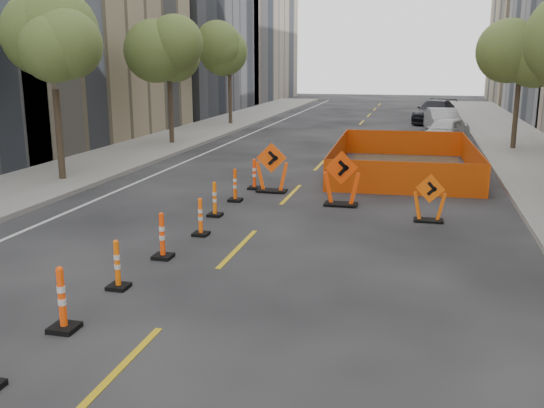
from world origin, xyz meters
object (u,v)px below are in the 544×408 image
(channelizer_3, at_px, (117,264))
(channelizer_5, at_px, (200,217))
(channelizer_6, at_px, (215,199))
(parked_car_near, at_px, (445,131))
(chevron_sign_left, at_px, (272,168))
(chevron_sign_right, at_px, (430,198))
(parked_car_mid, at_px, (442,121))
(channelizer_4, at_px, (162,236))
(parked_car_far, at_px, (435,112))
(chevron_sign_center, at_px, (342,179))
(channelizer_7, at_px, (235,185))
(channelizer_2, at_px, (62,299))
(channelizer_8, at_px, (254,174))

(channelizer_3, relative_size, channelizer_5, 1.01)
(channelizer_3, relative_size, channelizer_6, 0.99)
(channelizer_5, relative_size, parked_car_near, 0.24)
(chevron_sign_left, height_order, chevron_sign_right, chevron_sign_left)
(channelizer_5, distance_m, parked_car_mid, 24.62)
(chevron_sign_right, bearing_deg, channelizer_4, -127.32)
(parked_car_far, bearing_deg, chevron_sign_center, -83.57)
(chevron_sign_left, bearing_deg, channelizer_5, -104.60)
(channelizer_4, xyz_separation_m, channelizer_7, (-0.08, 5.72, -0.01))
(channelizer_4, bearing_deg, chevron_sign_left, 84.44)
(channelizer_2, relative_size, chevron_sign_left, 0.67)
(chevron_sign_center, xyz_separation_m, parked_car_mid, (3.49, 19.72, -0.09))
(channelizer_4, height_order, chevron_sign_center, chevron_sign_center)
(chevron_sign_right, height_order, parked_car_far, parked_car_far)
(channelizer_3, bearing_deg, channelizer_5, 85.80)
(channelizer_3, distance_m, channelizer_7, 7.62)
(parked_car_far, bearing_deg, channelizer_7, -90.47)
(channelizer_7, distance_m, chevron_sign_center, 3.30)
(channelizer_8, relative_size, chevron_sign_right, 0.79)
(channelizer_5, xyz_separation_m, channelizer_7, (-0.27, 3.81, 0.03))
(channelizer_3, distance_m, channelizer_5, 3.82)
(channelizer_7, bearing_deg, channelizer_6, -90.37)
(parked_car_near, bearing_deg, channelizer_4, -87.30)
(channelizer_6, distance_m, chevron_sign_center, 3.92)
(channelizer_3, xyz_separation_m, chevron_sign_left, (0.80, 9.21, 0.34))
(chevron_sign_right, bearing_deg, chevron_sign_center, 167.26)
(chevron_sign_right, height_order, parked_car_near, parked_car_near)
(channelizer_5, distance_m, chevron_sign_right, 6.21)
(channelizer_7, height_order, chevron_sign_right, chevron_sign_right)
(chevron_sign_center, bearing_deg, channelizer_7, 159.90)
(channelizer_3, distance_m, parked_car_near, 23.66)
(parked_car_far, bearing_deg, chevron_sign_left, -89.60)
(channelizer_7, bearing_deg, chevron_sign_center, 3.61)
(channelizer_5, xyz_separation_m, channelizer_8, (-0.17, 5.72, 0.04))
(channelizer_3, xyz_separation_m, channelizer_8, (0.11, 9.53, 0.03))
(parked_car_near, height_order, parked_car_mid, parked_car_mid)
(channelizer_4, height_order, parked_car_far, parked_car_far)
(parked_car_near, bearing_deg, channelizer_6, -91.24)
(channelizer_3, distance_m, parked_car_far, 34.32)
(channelizer_2, bearing_deg, channelizer_4, 89.04)
(channelizer_2, bearing_deg, chevron_sign_center, 71.46)
(chevron_sign_left, bearing_deg, channelizer_3, -104.07)
(channelizer_2, bearing_deg, channelizer_5, 87.44)
(channelizer_5, relative_size, channelizer_7, 0.94)
(channelizer_3, xyz_separation_m, parked_car_far, (6.47, 33.70, 0.31))
(channelizer_6, xyz_separation_m, chevron_sign_center, (3.29, 2.11, 0.34))
(channelizer_4, distance_m, channelizer_5, 1.92)
(channelizer_5, distance_m, parked_car_near, 19.94)
(channelizer_2, distance_m, channelizer_7, 9.53)
(parked_car_near, relative_size, parked_car_mid, 0.90)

